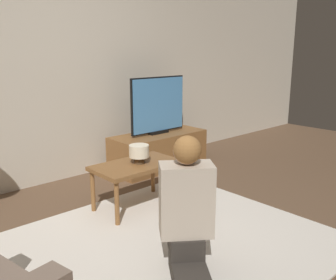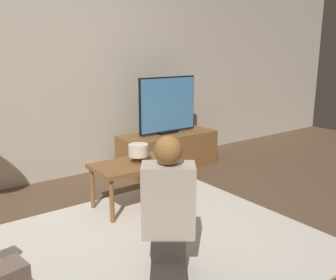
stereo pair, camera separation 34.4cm
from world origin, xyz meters
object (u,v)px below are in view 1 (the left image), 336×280
Objects in this scene: table_lamp at (139,152)px; coffee_table at (136,169)px; person_kneeling at (187,207)px; tv at (158,105)px.

coffee_table is at bearing 162.03° from table_lamp.
tv is at bearing -89.95° from person_kneeling.
table_lamp is at bearing -75.75° from person_kneeling.
coffee_table is 1.10m from person_kneeling.
coffee_table is at bearing -74.29° from person_kneeling.
tv is 2.28m from person_kneeling.
table_lamp is (0.41, 1.02, 0.08)m from person_kneeling.
tv reaches higher than table_lamp.
tv is 1.30m from coffee_table.
tv is at bearing 40.98° from table_lamp.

